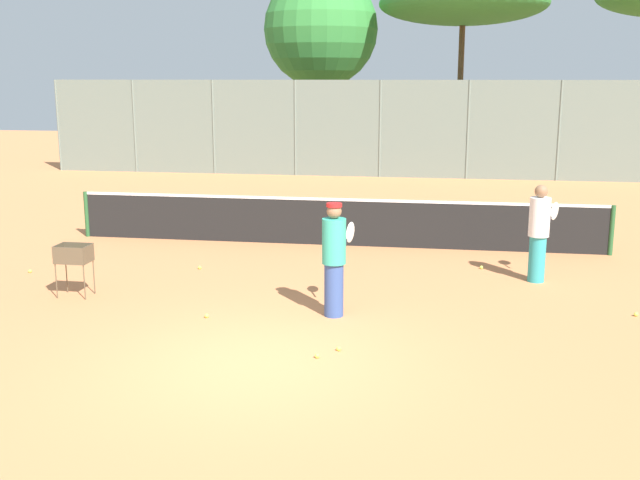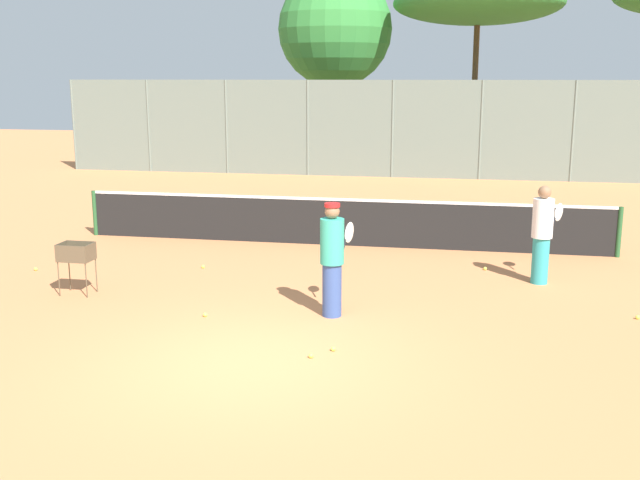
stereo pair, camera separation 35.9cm
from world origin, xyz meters
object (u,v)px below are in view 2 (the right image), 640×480
at_px(player_red_cap, 542,234).
at_px(ball_cart, 77,256).
at_px(tennis_net, 340,221).
at_px(player_white_outfit, 332,258).
at_px(parked_car, 464,153).

distance_m(player_red_cap, ball_cart, 8.25).
bearing_deg(tennis_net, player_white_outfit, -81.91).
relative_size(ball_cart, parked_car, 0.22).
relative_size(player_red_cap, parked_car, 0.43).
bearing_deg(player_red_cap, tennis_net, 95.63).
distance_m(player_white_outfit, player_red_cap, 4.28).
relative_size(tennis_net, ball_cart, 13.16).
bearing_deg(parked_car, tennis_net, -100.06).
distance_m(tennis_net, parked_car, 15.24).
relative_size(tennis_net, player_white_outfit, 6.59).
bearing_deg(player_white_outfit, player_red_cap, -32.28).
height_order(player_red_cap, ball_cart, player_red_cap).
distance_m(player_white_outfit, parked_car, 20.11).
height_order(ball_cart, parked_car, parked_car).
bearing_deg(ball_cart, player_white_outfit, -4.47).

